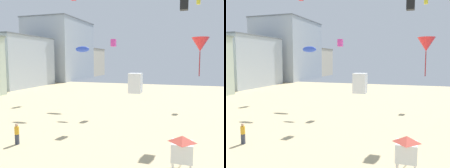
% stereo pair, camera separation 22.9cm
% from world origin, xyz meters
% --- Properties ---
extents(boardwalk_hotel_mid, '(12.12, 17.68, 12.12)m').
position_xyz_m(boardwalk_hotel_mid, '(-29.94, 45.13, 6.07)').
color(boardwalk_hotel_mid, '#ADB7C1').
rests_on(boardwalk_hotel_mid, ground).
extents(boardwalk_hotel_far, '(15.43, 21.68, 19.25)m').
position_xyz_m(boardwalk_hotel_far, '(-29.94, 67.40, 9.63)').
color(boardwalk_hotel_far, '#ADB7C1').
rests_on(boardwalk_hotel_far, ground).
extents(boardwalk_hotel_distant, '(12.90, 12.70, 10.97)m').
position_xyz_m(boardwalk_hotel_distant, '(-29.94, 87.26, 5.49)').
color(boardwalk_hotel_distant, beige).
rests_on(boardwalk_hotel_distant, ground).
extents(kite_flyer, '(0.34, 0.34, 1.64)m').
position_xyz_m(kite_flyer, '(-1.99, 12.01, 0.92)').
color(kite_flyer, '#383D4C').
rests_on(kite_flyer, ground).
extents(lifeguard_stand, '(1.10, 1.10, 2.55)m').
position_xyz_m(lifeguard_stand, '(10.27, 9.97, 1.84)').
color(lifeguard_stand, white).
rests_on(lifeguard_stand, ground).
extents(kite_yellow_box, '(0.56, 0.56, 0.88)m').
position_xyz_m(kite_yellow_box, '(11.69, 36.56, 15.37)').
color(kite_yellow_box, yellow).
extents(kite_black_box, '(0.73, 0.73, 1.15)m').
position_xyz_m(kite_black_box, '(9.95, 20.33, 11.59)').
color(kite_black_box, black).
extents(kite_blue_parafoil_2, '(2.05, 0.57, 0.80)m').
position_xyz_m(kite_blue_parafoil_2, '(-3.52, 27.49, 7.95)').
color(kite_blue_parafoil_2, blue).
extents(kite_magenta_box, '(0.57, 0.57, 0.90)m').
position_xyz_m(kite_magenta_box, '(1.60, 25.52, 8.60)').
color(kite_magenta_box, '#DB3D9E').
extents(kite_red_delta, '(1.30, 1.30, 2.94)m').
position_xyz_m(kite_red_delta, '(11.28, 16.58, 7.68)').
color(kite_red_delta, red).
extents(kite_white_box_2, '(0.72, 0.72, 1.13)m').
position_xyz_m(kite_white_box_2, '(7.60, 10.52, 5.20)').
color(kite_white_box_2, white).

